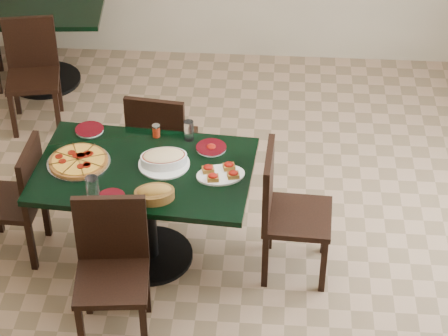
# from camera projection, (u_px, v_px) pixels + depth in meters

# --- Properties ---
(floor) EXTENTS (5.50, 5.50, 0.00)m
(floor) POSITION_uv_depth(u_px,v_px,m) (204.00, 254.00, 5.92)
(floor) COLOR #906F53
(floor) RESTS_ON ground
(main_table) EXTENTS (1.41, 0.97, 0.75)m
(main_table) POSITION_uv_depth(u_px,v_px,m) (146.00, 191.00, 5.56)
(main_table) COLOR black
(main_table) RESTS_ON floor
(back_table) EXTENTS (1.21, 0.92, 0.75)m
(back_table) POSITION_uv_depth(u_px,v_px,m) (38.00, 28.00, 7.41)
(back_table) COLOR black
(back_table) RESTS_ON floor
(chair_far) EXTENTS (0.46, 0.46, 0.89)m
(chair_far) POSITION_uv_depth(u_px,v_px,m) (160.00, 140.00, 6.14)
(chair_far) COLOR black
(chair_far) RESTS_ON floor
(chair_near) EXTENTS (0.47, 0.47, 0.91)m
(chair_near) POSITION_uv_depth(u_px,v_px,m) (112.00, 262.00, 5.11)
(chair_near) COLOR black
(chair_near) RESTS_ON floor
(chair_right) EXTENTS (0.45, 0.45, 0.92)m
(chair_right) POSITION_uv_depth(u_px,v_px,m) (285.00, 207.00, 5.51)
(chair_right) COLOR black
(chair_right) RESTS_ON floor
(chair_left) EXTENTS (0.41, 0.41, 0.86)m
(chair_left) POSITION_uv_depth(u_px,v_px,m) (20.00, 195.00, 5.67)
(chair_left) COLOR black
(chair_left) RESTS_ON floor
(back_chair_near) EXTENTS (0.48, 0.48, 0.87)m
(back_chair_near) POSITION_uv_depth(u_px,v_px,m) (32.00, 67.00, 6.96)
(back_chair_near) COLOR black
(back_chair_near) RESTS_ON floor
(pepperoni_pizza) EXTENTS (0.40, 0.40, 0.04)m
(pepperoni_pizza) POSITION_uv_depth(u_px,v_px,m) (78.00, 161.00, 5.48)
(pepperoni_pizza) COLOR #B7B8BE
(pepperoni_pizza) RESTS_ON main_table
(lasagna_casserole) EXTENTS (0.33, 0.32, 0.09)m
(lasagna_casserole) POSITION_uv_depth(u_px,v_px,m) (164.00, 159.00, 5.45)
(lasagna_casserole) COLOR white
(lasagna_casserole) RESTS_ON main_table
(bread_basket) EXTENTS (0.28, 0.22, 0.10)m
(bread_basket) POSITION_uv_depth(u_px,v_px,m) (154.00, 193.00, 5.18)
(bread_basket) COLOR brown
(bread_basket) RESTS_ON main_table
(bruschetta_platter) EXTENTS (0.35, 0.28, 0.05)m
(bruschetta_platter) POSITION_uv_depth(u_px,v_px,m) (221.00, 173.00, 5.37)
(bruschetta_platter) COLOR white
(bruschetta_platter) RESTS_ON main_table
(side_plate_near) EXTENTS (0.16, 0.16, 0.02)m
(side_plate_near) POSITION_uv_depth(u_px,v_px,m) (112.00, 197.00, 5.20)
(side_plate_near) COLOR white
(side_plate_near) RESTS_ON main_table
(side_plate_far_r) EXTENTS (0.20, 0.20, 0.03)m
(side_plate_far_r) POSITION_uv_depth(u_px,v_px,m) (211.00, 148.00, 5.61)
(side_plate_far_r) COLOR white
(side_plate_far_r) RESTS_ON main_table
(side_plate_far_l) EXTENTS (0.19, 0.19, 0.02)m
(side_plate_far_l) POSITION_uv_depth(u_px,v_px,m) (89.00, 130.00, 5.77)
(side_plate_far_l) COLOR white
(side_plate_far_l) RESTS_ON main_table
(napkin_setting) EXTENTS (0.20, 0.20, 0.01)m
(napkin_setting) POSITION_uv_depth(u_px,v_px,m) (112.00, 200.00, 5.19)
(napkin_setting) COLOR white
(napkin_setting) RESTS_ON main_table
(water_glass_a) EXTENTS (0.06, 0.06, 0.14)m
(water_glass_a) POSITION_uv_depth(u_px,v_px,m) (189.00, 130.00, 5.66)
(water_glass_a) COLOR white
(water_glass_a) RESTS_ON main_table
(water_glass_b) EXTENTS (0.08, 0.08, 0.17)m
(water_glass_b) POSITION_uv_depth(u_px,v_px,m) (93.00, 189.00, 5.14)
(water_glass_b) COLOR white
(water_glass_b) RESTS_ON main_table
(pepper_shaker) EXTENTS (0.05, 0.05, 0.09)m
(pepper_shaker) POSITION_uv_depth(u_px,v_px,m) (156.00, 131.00, 5.70)
(pepper_shaker) COLOR #B43413
(pepper_shaker) RESTS_ON main_table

